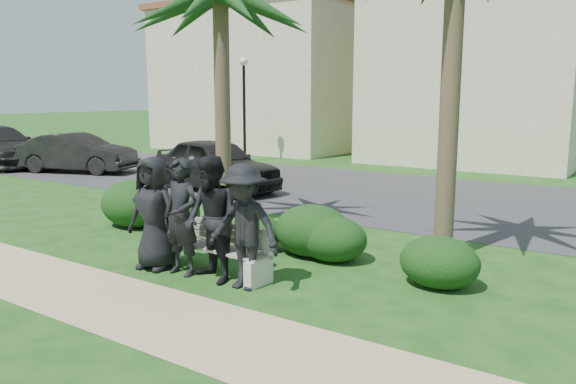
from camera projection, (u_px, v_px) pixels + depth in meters
name	position (u px, v px, depth m)	size (l,w,h in m)	color
ground	(216.00, 270.00, 8.83)	(160.00, 160.00, 0.00)	#1A3F12
footpath	(125.00, 305.00, 7.36)	(30.00, 1.60, 0.01)	tan
asphalt_street	(411.00, 196.00, 15.35)	(160.00, 8.00, 0.01)	#2D2D30
stucco_bldg_left	(271.00, 78.00, 29.53)	(10.40, 8.40, 7.30)	#C4BA93
stucco_bldg_right	(483.00, 73.00, 23.43)	(8.40, 8.40, 7.30)	#C4BA93
street_lamp	(244.00, 90.00, 23.10)	(0.36, 0.36, 4.29)	black
park_bench	(211.00, 251.00, 8.70)	(2.19, 0.62, 0.76)	gray
man_a	(154.00, 213.00, 8.80)	(0.88, 0.57, 1.79)	black
man_b	(181.00, 217.00, 8.51)	(0.65, 0.43, 1.80)	black
man_c	(212.00, 219.00, 8.18)	(0.91, 0.71, 1.88)	black
man_d	(244.00, 227.00, 7.88)	(1.16, 0.67, 1.79)	black
hedge_a	(135.00, 202.00, 11.80)	(1.56, 1.29, 1.02)	black
hedge_b	(174.00, 211.00, 11.47)	(1.18, 0.97, 0.77)	black
hedge_c	(255.00, 231.00, 10.00)	(1.03, 0.85, 0.67)	black
hedge_d	(313.00, 229.00, 9.64)	(1.39, 1.15, 0.91)	black
hedge_e	(333.00, 237.00, 9.35)	(1.19, 0.98, 0.78)	black
hedge_f	(439.00, 261.00, 8.05)	(1.16, 0.96, 0.76)	black
car_a	(215.00, 164.00, 16.27)	(1.78, 4.44, 1.51)	black
car_b	(77.00, 153.00, 20.11)	(1.47, 4.21, 1.39)	black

